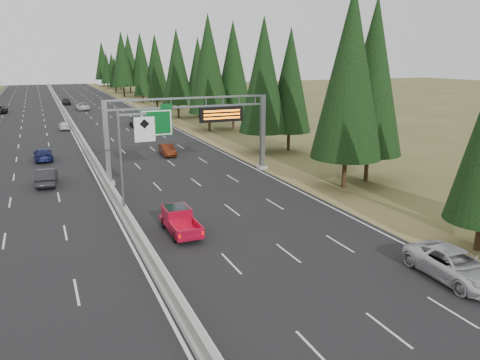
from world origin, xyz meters
name	(u,v)px	position (x,y,z in m)	size (l,w,h in m)	color
road	(71,123)	(0.00, 80.00, 0.04)	(32.00, 260.00, 0.08)	black
shoulder_right	(168,118)	(17.80, 80.00, 0.03)	(3.60, 260.00, 0.06)	olive
median_barrier	(70,121)	(0.00, 80.00, 0.41)	(0.70, 260.00, 0.85)	gray
sign_gantry	(196,124)	(8.92, 34.88, 5.27)	(16.75, 0.98, 7.80)	slate
hov_sign_pole	(129,156)	(0.58, 24.97, 4.72)	(2.80, 0.50, 8.00)	slate
tree_row_right	(196,68)	(22.11, 74.89, 9.55)	(12.18, 239.71, 18.93)	black
silver_minivan	(454,265)	(14.50, 8.00, 0.88)	(2.65, 5.74, 1.60)	silver
red_pickup	(178,218)	(2.93, 20.74, 0.98)	(1.78, 4.98, 1.62)	black
car_ahead_green	(137,121)	(10.34, 72.52, 0.82)	(1.74, 4.33, 1.47)	#16602E
car_ahead_dkred	(167,150)	(8.74, 45.77, 0.75)	(1.43, 4.09, 1.35)	#521C0B
car_ahead_dkgrey	(136,123)	(9.97, 70.84, 0.74)	(1.85, 4.56, 1.32)	black
car_ahead_white	(83,106)	(4.09, 101.37, 0.88)	(2.64, 5.73, 1.59)	silver
car_ahead_far	(66,101)	(1.50, 115.67, 0.90)	(1.95, 4.84, 1.65)	black
car_onc_near	(47,177)	(-5.00, 37.11, 0.86)	(1.65, 4.73, 1.56)	black
car_onc_blue	(43,154)	(-5.10, 48.72, 0.79)	(1.98, 4.87, 1.41)	#151A4C
car_onc_white	(64,126)	(-1.50, 72.39, 0.76)	(1.61, 4.00, 1.36)	silver
car_onc_far	(0,109)	(-12.44, 102.35, 0.91)	(2.74, 5.95, 1.65)	black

